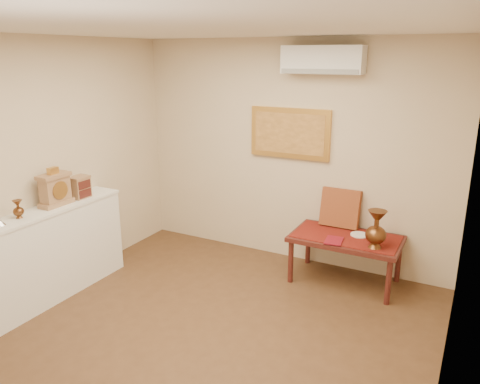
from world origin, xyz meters
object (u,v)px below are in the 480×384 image
Objects in this scene: display_ledge at (42,257)px; wooden_chest at (80,187)px; brass_urn_tall at (376,225)px; mantel_clock at (55,189)px; low_table at (346,242)px.

display_ledge is 0.84m from wooden_chest.
brass_urn_tall is 2.03× the size of wooden_chest.
wooden_chest is (-3.00, -1.12, 0.30)m from brass_urn_tall.
low_table is (2.67, 1.62, -0.67)m from mantel_clock.
wooden_chest reaches higher than display_ledge.
display_ledge is at bearing -150.60° from brass_urn_tall.
wooden_chest reaches higher than low_table.
mantel_clock is at bearing -154.53° from brass_urn_tall.
wooden_chest is at bearing -153.92° from low_table.
display_ledge is at bearing -144.90° from low_table.
display_ledge is 3.27m from low_table.
mantel_clock is at bearing -93.19° from wooden_chest.
wooden_chest is 0.20× the size of low_table.
low_table is (2.65, 1.30, -0.62)m from wooden_chest.
display_ledge is 8.28× the size of wooden_chest.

